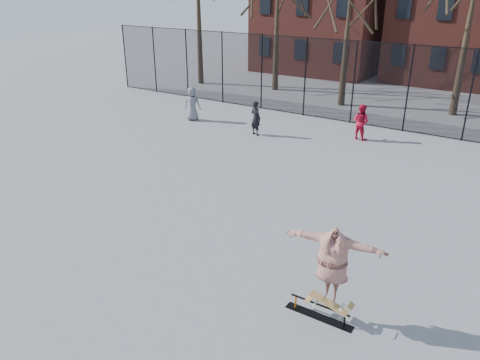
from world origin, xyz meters
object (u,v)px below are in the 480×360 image
Objects in this scene: bystander_red at (361,122)px; skateboard at (329,305)px; bystander_grey at (192,104)px; skater at (332,269)px; bystander_black at (256,118)px; skate_rail at (319,312)px.

skateboard is at bearing 120.19° from bystander_red.
bystander_red is (8.20, 1.69, -0.05)m from bystander_grey.
bystander_grey is at bearing 130.58° from skater.
bystander_grey is 8.37m from bystander_red.
skate_rail is at bearing 143.79° from bystander_black.
skateboard reaches higher than skate_rail.
skate_rail is 12.82m from bystander_black.
skateboard is 12.76m from bystander_red.
skater is 12.76m from bystander_red.
bystander_black is 4.69m from bystander_red.
skate_rail is 0.32m from skateboard.
skater reaches higher than bystander_black.
bystander_red is at bearing 107.25° from skateboard.
bystander_red is (-3.78, 12.18, -0.47)m from skater.
skate_rail is at bearing 118.00° from bystander_grey.
bystander_grey reaches higher than bystander_red.
bystander_red is at bearing 171.34° from bystander_grey.
bystander_red is (-3.78, 12.18, 0.41)m from skateboard.
bystander_grey is (-11.98, 10.48, -0.42)m from skater.
skater is 1.21× the size of bystander_grey.
skate_rail is 0.96× the size of bystander_black.
skater is at bearing 118.48° from bystander_grey.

